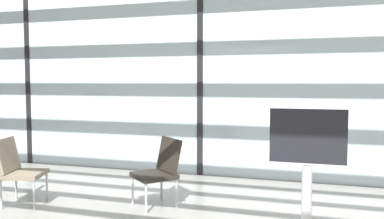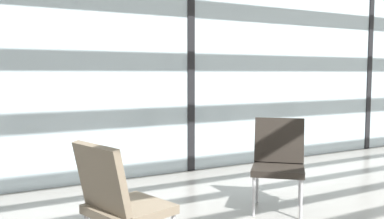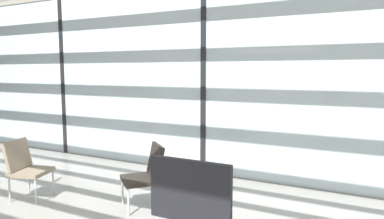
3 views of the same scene
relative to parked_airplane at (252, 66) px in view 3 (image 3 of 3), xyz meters
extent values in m
cube|color=silver|center=(1.08, -6.38, -0.33)|extent=(14.00, 0.08, 3.46)
cube|color=black|center=(-2.42, -6.38, -0.33)|extent=(0.10, 0.12, 3.46)
cube|color=black|center=(1.08, -6.38, -0.33)|extent=(0.10, 0.12, 3.46)
ellipsoid|color=#B2BCD6|center=(0.30, 0.00, 0.00)|extent=(13.08, 4.12, 4.12)
sphere|color=gray|center=(-5.72, 0.00, 0.00)|extent=(2.27, 2.27, 2.27)
sphere|color=black|center=(-3.30, -1.89, 0.31)|extent=(0.28, 0.28, 0.28)
sphere|color=black|center=(-2.40, -1.89, 0.31)|extent=(0.28, 0.28, 0.28)
sphere|color=black|center=(-1.50, -1.89, 0.31)|extent=(0.28, 0.28, 0.28)
sphere|color=black|center=(-0.60, -1.89, 0.31)|extent=(0.28, 0.28, 0.28)
sphere|color=black|center=(0.30, -1.89, 0.31)|extent=(0.28, 0.28, 0.28)
cube|color=#7F705B|center=(-0.64, -8.72, -1.66)|extent=(0.59, 0.59, 0.06)
cube|color=#7F705B|center=(-0.85, -8.78, -1.41)|extent=(0.27, 0.50, 0.44)
cylinder|color=#BCBCC1|center=(-0.38, -8.86, -1.87)|extent=(0.03, 0.03, 0.37)
cylinder|color=#BCBCC1|center=(-0.49, -8.46, -1.87)|extent=(0.03, 0.03, 0.37)
cylinder|color=#BCBCC1|center=(-0.78, -8.98, -1.87)|extent=(0.03, 0.03, 0.37)
cylinder|color=#BCBCC1|center=(-0.90, -8.57, -1.87)|extent=(0.03, 0.03, 0.37)
cube|color=#28231E|center=(1.01, -8.29, -1.66)|extent=(0.68, 0.68, 0.06)
cube|color=#28231E|center=(1.15, -8.13, -1.41)|extent=(0.45, 0.42, 0.44)
cylinder|color=#BCBCC1|center=(0.71, -8.31, -1.87)|extent=(0.03, 0.03, 0.37)
cylinder|color=#BCBCC1|center=(1.02, -8.59, -1.87)|extent=(0.03, 0.03, 0.37)
cylinder|color=#BCBCC1|center=(0.99, -8.00, -1.87)|extent=(0.03, 0.03, 0.37)
cylinder|color=#BCBCC1|center=(1.30, -8.28, -1.87)|extent=(0.03, 0.03, 0.37)
cube|color=black|center=(2.93, -10.56, -0.78)|extent=(0.44, 0.03, 0.32)
camera|label=1|loc=(2.97, -13.00, -0.46)|focal=37.68mm
camera|label=2|loc=(-1.60, -11.35, -0.75)|focal=39.47mm
camera|label=3|loc=(3.68, -12.02, -0.19)|focal=32.02mm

